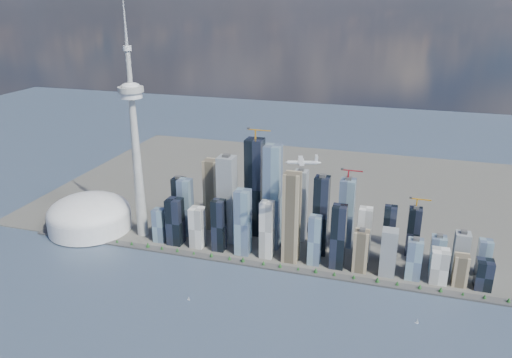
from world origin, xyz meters
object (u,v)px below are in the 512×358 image
(dome_stadium, at_px, (89,215))
(airplane, at_px, (303,162))
(sailboat_west, at_px, (189,299))
(needle_tower, at_px, (135,142))
(sailboat_east, at_px, (417,322))

(dome_stadium, relative_size, airplane, 3.05)
(dome_stadium, bearing_deg, airplane, -10.10)
(sailboat_west, bearing_deg, needle_tower, 147.65)
(dome_stadium, bearing_deg, sailboat_west, -30.59)
(needle_tower, xyz_separation_m, dome_stadium, (-140.00, -10.00, -196.40))
(airplane, height_order, sailboat_west, airplane)
(airplane, distance_m, sailboat_east, 350.14)
(airplane, bearing_deg, dome_stadium, 155.27)
(dome_stadium, bearing_deg, needle_tower, 4.09)
(airplane, bearing_deg, needle_tower, 150.62)
(sailboat_west, bearing_deg, sailboat_east, 19.90)
(needle_tower, distance_m, sailboat_east, 700.98)
(needle_tower, distance_m, sailboat_west, 390.05)
(sailboat_west, xyz_separation_m, sailboat_east, (418.71, 50.46, 0.32))
(dome_stadium, distance_m, airplane, 600.77)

